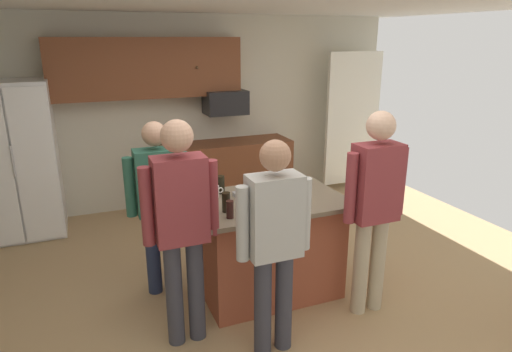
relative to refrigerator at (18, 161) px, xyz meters
The scene contains 20 objects.
floor 3.24m from the refrigerator, 49.98° to the right, with size 7.04×7.04×0.00m, color tan.
back_wall 2.08m from the refrigerator, 11.81° to the left, with size 6.40×0.10×2.60m, color beige.
french_door_window_panel 4.60m from the refrigerator, ahead, with size 0.90×0.06×2.00m, color white.
cabinet_run_upper 1.90m from the refrigerator, ahead, with size 2.40×0.38×0.75m.
cabinet_run_lower 2.64m from the refrigerator, ahead, with size 1.80×0.63×0.90m.
refrigerator is the anchor object (origin of this frame).
microwave_over_range 2.66m from the refrigerator, ahead, with size 0.56×0.40×0.32m, color black.
kitchen_island 3.21m from the refrigerator, 45.92° to the right, with size 1.35×0.92×0.92m.
person_guest_left 2.31m from the refrigerator, 55.68° to the right, with size 0.57×0.22×1.62m.
person_elder_center 3.61m from the refrigerator, 57.95° to the right, with size 0.57×0.22×1.65m.
person_guest_by_door 3.01m from the refrigerator, 63.76° to the right, with size 0.57×0.23×1.77m.
person_host_foreground 4.08m from the refrigerator, 44.90° to the right, with size 0.57×0.23×1.76m.
glass_pilsner 3.00m from the refrigerator, 54.03° to the right, with size 0.07×0.07×0.17m.
glass_dark_ale 3.11m from the refrigerator, 55.72° to the right, with size 0.06×0.06×0.14m.
tumbler_amber 2.72m from the refrigerator, 46.79° to the right, with size 0.07×0.07×0.17m.
glass_short_whisky 3.07m from the refrigerator, 41.30° to the right, with size 0.07×0.07×0.14m.
mug_ceramic_white 3.20m from the refrigerator, 40.35° to the right, with size 0.13×0.08×0.11m.
mug_blue_stoneware 2.72m from the refrigerator, 49.18° to the right, with size 0.12×0.08×0.11m.
glass_stout_tall 2.93m from the refrigerator, 42.56° to the right, with size 0.06×0.06×0.13m.
serving_tray 3.10m from the refrigerator, 46.03° to the right, with size 0.44×0.30×0.04m.
Camera 1 is at (-1.28, -3.31, 2.30)m, focal length 31.25 mm.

